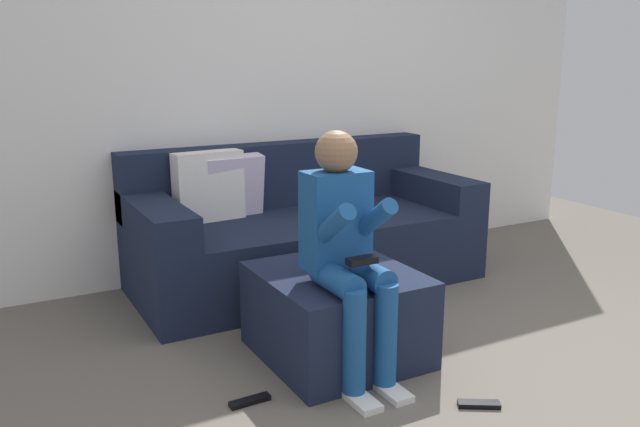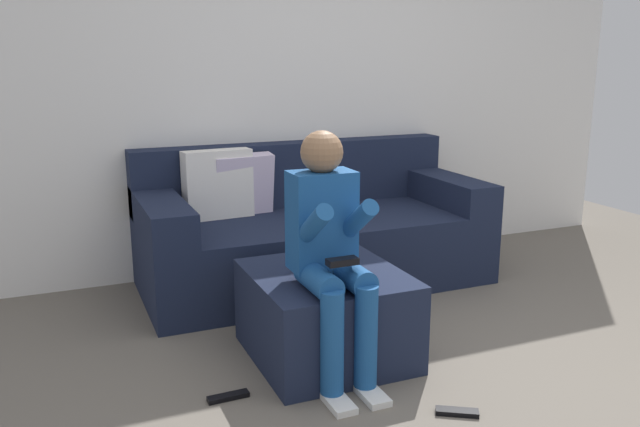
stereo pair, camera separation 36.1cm
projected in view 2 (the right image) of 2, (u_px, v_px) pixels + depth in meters
The scene contains 7 objects.
ground_plane at pixel (499, 401), 2.89m from camera, with size 6.86×6.86×0.00m, color #6B6359.
wall_back at pixel (306, 86), 4.63m from camera, with size 5.27×0.10×2.54m, color white.
couch_sectional at pixel (310, 233), 4.36m from camera, with size 2.24×0.97×0.90m.
ottoman at pixel (326, 314), 3.28m from camera, with size 0.73×0.78×0.44m, color #192138.
person_seated at pixel (330, 245), 2.98m from camera, with size 0.30×0.58×1.16m.
remote_near_ottoman at pixel (457, 412), 2.78m from camera, with size 0.18×0.05×0.02m, color black.
remote_by_storage_bin at pixel (228, 397), 2.90m from camera, with size 0.19×0.05×0.02m, color black.
Camera 2 is at (-1.74, -2.10, 1.49)m, focal length 36.80 mm.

